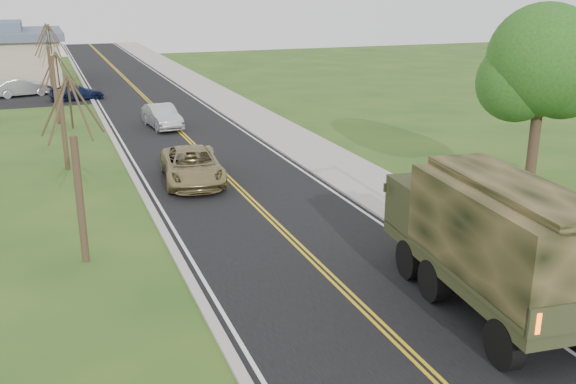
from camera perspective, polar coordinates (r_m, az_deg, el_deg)
ground at (r=15.60m, az=13.31°, el=-16.16°), size 160.00×160.00×0.00m
road at (r=51.82m, az=-12.15°, el=7.75°), size 8.00×120.00×0.01m
curb_right at (r=52.59m, az=-7.65°, el=8.19°), size 0.30×120.00×0.12m
sidewalk_right at (r=53.01m, az=-5.79°, el=8.32°), size 3.20×120.00×0.10m
curb_left at (r=51.36m, az=-16.75°, el=7.37°), size 0.30×120.00×0.10m
leafy_tree at (r=27.95m, az=21.69°, el=10.13°), size 4.83×4.50×8.10m
bare_tree_a at (r=21.38m, az=-18.15°, el=0.63°), size 1.93×2.26×6.08m
bare_tree_b at (r=33.10m, az=-19.40°, el=6.05°), size 1.83×2.14×5.73m
bare_tree_c at (r=44.91m, az=-20.07°, el=9.20°), size 2.04×2.39×6.42m
bare_tree_d at (r=56.85m, az=-20.40°, el=10.50°), size 1.88×2.20×5.91m
military_truck at (r=18.14m, az=17.73°, el=-3.63°), size 3.49×8.07×3.91m
suv_champagne at (r=29.81m, az=-8.51°, el=2.32°), size 3.20×5.87×1.56m
sedan_silver at (r=42.06m, az=-11.13°, el=6.60°), size 2.03×4.64×1.48m
lot_car_silver at (r=58.11m, az=-22.55°, el=8.60°), size 4.79×2.66×1.50m
lot_car_navy at (r=54.65m, az=-18.27°, el=8.41°), size 4.43×2.31×1.23m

